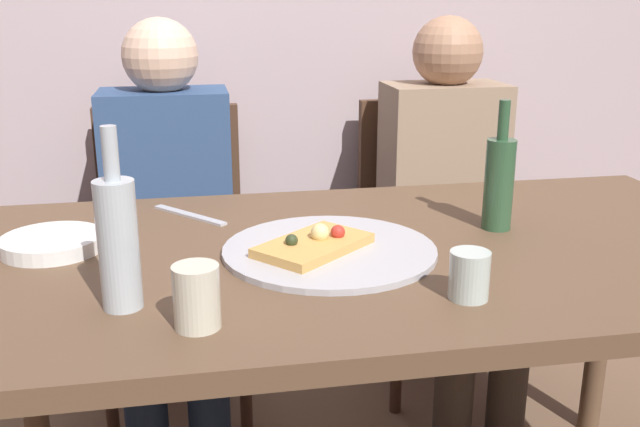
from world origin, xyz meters
The scene contains 13 objects.
dining_table centered at (0.00, 0.00, 0.68)m, with size 1.65×0.87×0.75m.
pizza_tray centered at (-0.10, -0.02, 0.76)m, with size 0.41×0.41×0.01m, color #ADADB2.
pizza_slice_last centered at (-0.13, -0.03, 0.78)m, with size 0.25×0.24×0.05m.
wine_bottle centered at (-0.47, -0.20, 0.86)m, with size 0.06×0.06×0.29m.
beer_bottle centered at (0.28, 0.07, 0.86)m, with size 0.06×0.06×0.27m.
tumbler_near centered at (-0.35, -0.30, 0.80)m, with size 0.07×0.07×0.10m, color beige.
tumbler_far centered at (0.08, -0.27, 0.79)m, with size 0.07×0.07×0.08m, color #B7C6BC.
plate_stack centered at (-0.62, 0.10, 0.77)m, with size 0.20×0.20×0.03m, color white.
table_knife centered at (-0.36, 0.27, 0.75)m, with size 0.22×0.02×0.01m, color #B7B7BC.
chair_left centered at (-0.42, 0.84, 0.51)m, with size 0.44×0.44×0.90m.
chair_right centered at (0.42, 0.84, 0.51)m, with size 0.44×0.44×0.90m.
guest_in_sweater centered at (-0.42, 0.68, 0.64)m, with size 0.36×0.56×1.17m.
guest_in_beanie centered at (0.42, 0.68, 0.64)m, with size 0.36×0.56×1.17m.
Camera 1 is at (-0.35, -1.29, 1.23)m, focal length 40.30 mm.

